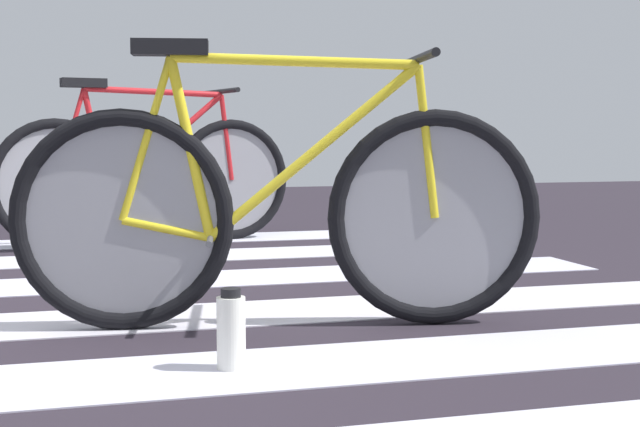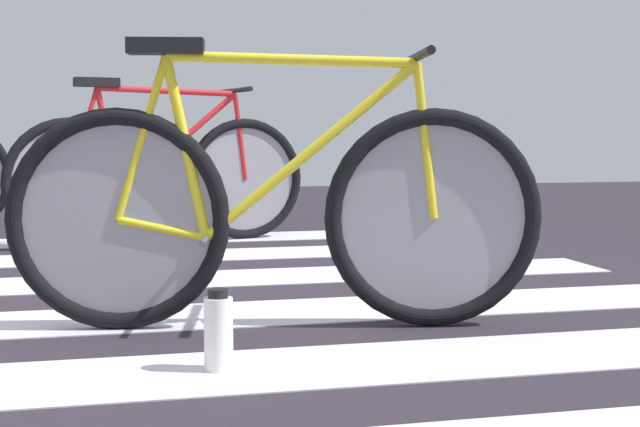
% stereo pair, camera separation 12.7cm
% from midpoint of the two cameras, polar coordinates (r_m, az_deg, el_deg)
% --- Properties ---
extents(bicycle_1_of_4, '(1.72, 0.55, 0.93)m').
position_cam_midpoint_polar(bicycle_1_of_4, '(2.92, -1.59, 0.22)').
color(bicycle_1_of_4, black).
rests_on(bicycle_1_of_4, ground).
extents(bicycle_3_of_4, '(1.71, 0.57, 0.93)m').
position_cam_midpoint_polar(bicycle_3_of_4, '(5.20, -9.39, 2.35)').
color(bicycle_3_of_4, black).
rests_on(bicycle_3_of_4, ground).
extents(water_bottle, '(0.08, 0.08, 0.22)m').
position_cam_midpoint_polar(water_bottle, '(2.44, -4.96, -7.43)').
color(water_bottle, white).
rests_on(water_bottle, ground).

